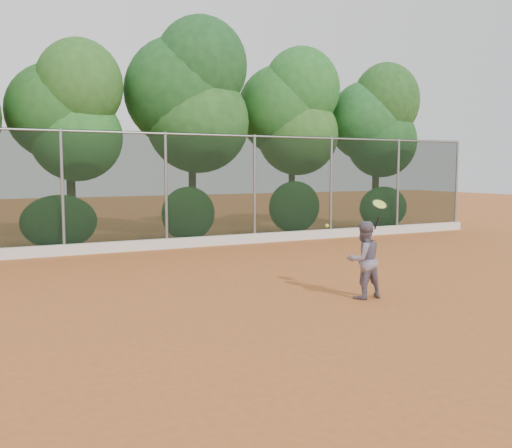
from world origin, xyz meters
name	(u,v)px	position (x,y,z in m)	size (l,w,h in m)	color
ground	(279,292)	(0.00, 0.00, 0.00)	(80.00, 80.00, 0.00)	#AE5D29
concrete_curb	(169,244)	(0.00, 6.82, 0.15)	(24.00, 0.20, 0.30)	silver
tennis_player	(364,260)	(1.12, -1.19, 0.72)	(0.70, 0.55, 1.44)	slate
chainlink_fence	(166,187)	(0.00, 7.00, 1.86)	(24.09, 0.09, 3.50)	black
foliage_backdrop	(129,107)	(-0.55, 8.98, 4.40)	(23.70, 3.63, 7.55)	#45291A
tennis_racket	(379,206)	(1.42, -1.24, 1.71)	(0.35, 0.32, 0.58)	black
tennis_ball_in_flight	(327,226)	(0.18, -1.36, 1.42)	(0.06, 0.06, 0.06)	#D5EB35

